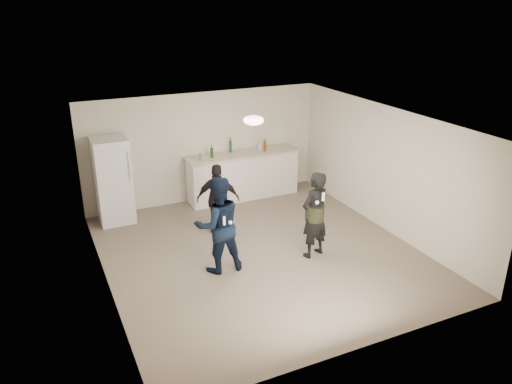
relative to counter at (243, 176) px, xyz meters
name	(u,v)px	position (x,y,z in m)	size (l,w,h in m)	color
floor	(261,253)	(-0.82, -2.67, -0.53)	(6.00, 6.00, 0.00)	#6B5B4C
ceiling	(261,121)	(-0.82, -2.67, 1.98)	(6.00, 6.00, 0.00)	silver
wall_back	(204,147)	(-0.82, 0.33, 0.72)	(6.00, 6.00, 0.00)	beige
wall_front	(363,269)	(-0.82, -5.67, 0.72)	(6.00, 6.00, 0.00)	beige
wall_left	(101,218)	(-3.57, -2.67, 0.72)	(6.00, 6.00, 0.00)	beige
wall_right	(386,169)	(1.93, -2.67, 0.72)	(6.00, 6.00, 0.00)	beige
counter	(243,176)	(0.00, 0.00, 0.00)	(2.60, 0.56, 1.05)	silver
counter_top	(243,154)	(0.00, 0.00, 0.55)	(2.68, 0.64, 0.04)	#C6B599
fridge	(113,181)	(-2.96, -0.07, 0.38)	(0.70, 0.70, 1.80)	white
fridge_handle	(129,166)	(-2.68, -0.44, 0.78)	(0.02, 0.02, 0.60)	white
ceiling_dome	(254,120)	(-0.82, -2.37, 1.93)	(0.36, 0.36, 0.16)	white
shaker	(200,157)	(-1.08, -0.11, 0.65)	(0.08, 0.08, 0.17)	#AAA9AD
man	(218,225)	(-1.72, -2.89, 0.33)	(0.83, 0.65, 1.71)	#0E1D3A
woman	(315,215)	(0.02, -3.14, 0.28)	(0.59, 0.39, 1.62)	black
camo_shorts	(315,213)	(0.02, -3.14, 0.32)	(0.34, 0.34, 0.28)	#2A3518
spectator	(218,199)	(-1.20, -1.52, 0.19)	(0.84, 0.35, 1.44)	black
remote_man	(224,221)	(-1.72, -3.17, 0.53)	(0.04, 0.04, 0.15)	white
nunchuk_man	(230,222)	(-1.60, -3.14, 0.45)	(0.07, 0.07, 0.07)	white
remote_woman	(323,197)	(0.02, -3.39, 0.72)	(0.04, 0.04, 0.15)	white
nunchuk_woman	(317,202)	(-0.08, -3.36, 0.62)	(0.07, 0.07, 0.07)	white
bottle_cluster	(242,148)	(-0.02, 0.03, 0.68)	(1.35, 0.32, 0.28)	#144012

